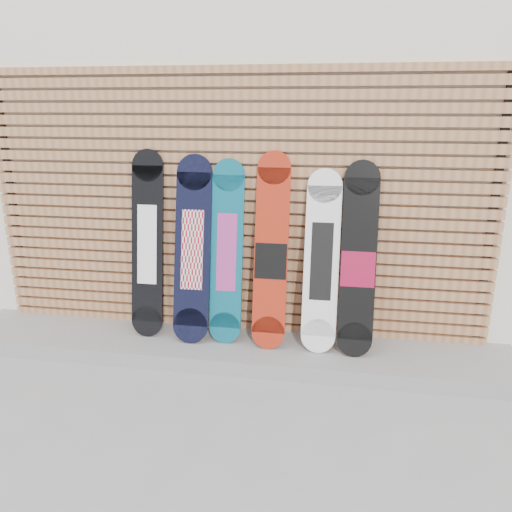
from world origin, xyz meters
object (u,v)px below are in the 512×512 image
object	(u,v)px
snowboard_4	(321,261)
snowboard_1	(193,250)
snowboard_3	(271,253)
snowboard_0	(147,245)
snowboard_2	(227,252)
snowboard_5	(358,261)

from	to	relation	value
snowboard_4	snowboard_1	bearing A→B (deg)	-179.81
snowboard_3	snowboard_4	distance (m)	0.40
snowboard_0	snowboard_2	size ratio (longest dim) A/B	1.04
snowboard_1	snowboard_2	bearing A→B (deg)	5.25
snowboard_5	snowboard_3	bearing A→B (deg)	179.06
snowboard_0	snowboard_5	world-z (taller)	snowboard_0
snowboard_0	snowboard_2	distance (m)	0.68
snowboard_0	snowboard_5	xyz separation A→B (m)	(1.72, -0.04, -0.04)
snowboard_2	snowboard_3	bearing A→B (deg)	-4.02
snowboard_0	snowboard_2	bearing A→B (deg)	-0.60
snowboard_3	snowboard_5	distance (m)	0.68
snowboard_3	snowboard_5	xyz separation A→B (m)	(0.68, -0.01, -0.03)
snowboard_2	snowboard_3	world-z (taller)	snowboard_3
snowboard_1	snowboard_5	xyz separation A→B (m)	(1.33, -0.01, -0.02)
snowboard_0	snowboard_4	bearing A→B (deg)	-1.17
snowboard_4	snowboard_5	distance (m)	0.28
snowboard_0	snowboard_2	xyz separation A→B (m)	(0.68, -0.01, -0.03)
snowboard_1	snowboard_5	world-z (taller)	snowboard_1
snowboard_2	snowboard_4	bearing A→B (deg)	-1.67
snowboard_1	snowboard_4	size ratio (longest dim) A/B	1.07
snowboard_1	snowboard_3	distance (m)	0.65
snowboard_0	snowboard_3	xyz separation A→B (m)	(1.04, -0.03, -0.01)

